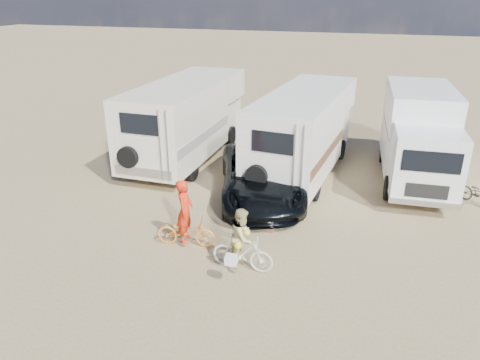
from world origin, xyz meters
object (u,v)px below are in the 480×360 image
(rv_left, at_px, (186,121))
(dark_suv, at_px, (260,175))
(bike_man, at_px, (186,231))
(cooler, at_px, (249,186))
(rider_man, at_px, (185,216))
(crate, at_px, (269,223))
(box_truck, at_px, (419,139))
(bike_woman, at_px, (242,253))
(rider_woman, at_px, (242,243))
(rv_main, at_px, (303,134))
(bike_parked, at_px, (480,194))

(rv_left, height_order, dark_suv, rv_left)
(bike_man, height_order, cooler, bike_man)
(rider_man, bearing_deg, rv_left, 14.37)
(rv_left, bearing_deg, crate, -45.54)
(dark_suv, bearing_deg, box_truck, 11.48)
(rv_left, relative_size, cooler, 15.62)
(dark_suv, relative_size, bike_woman, 3.49)
(rider_woman, distance_m, crate, 2.43)
(bike_man, bearing_deg, rider_man, -0.00)
(bike_man, height_order, bike_woman, bike_woman)
(bike_woman, distance_m, cooler, 5.03)
(dark_suv, distance_m, crate, 2.47)
(rv_main, height_order, dark_suv, rv_main)
(rv_left, relative_size, box_truck, 1.21)
(cooler, bearing_deg, crate, -81.00)
(rv_main, bearing_deg, crate, -86.09)
(box_truck, relative_size, bike_man, 3.75)
(rv_left, distance_m, bike_parked, 11.58)
(rv_left, xyz_separation_m, cooler, (3.57, -2.65, -1.45))
(rv_main, relative_size, rider_woman, 4.73)
(rv_left, height_order, bike_woman, rv_left)
(dark_suv, height_order, cooler, dark_suv)
(cooler, height_order, crate, crate)
(rv_left, bearing_deg, bike_man, -66.27)
(dark_suv, bearing_deg, bike_woman, -99.65)
(box_truck, distance_m, bike_woman, 8.96)
(box_truck, height_order, rider_man, box_truck)
(box_truck, distance_m, crate, 7.04)
(rv_main, bearing_deg, bike_woman, -86.79)
(bike_parked, bearing_deg, bike_woman, 176.15)
(rv_main, xyz_separation_m, rider_man, (-2.18, -6.51, -0.70))
(cooler, bearing_deg, dark_suv, -49.71)
(bike_parked, height_order, crate, bike_parked)
(bike_woman, height_order, rider_man, rider_man)
(rv_main, relative_size, bike_man, 4.44)
(rv_left, bearing_deg, rv_main, -2.89)
(box_truck, xyz_separation_m, bike_woman, (-4.53, -7.64, -1.22))
(bike_man, xyz_separation_m, cooler, (0.65, 4.17, -0.25))
(rv_left, distance_m, box_truck, 9.35)
(rv_left, bearing_deg, rider_woman, -56.73)
(rider_woman, bearing_deg, bike_parked, -45.57)
(rider_man, bearing_deg, dark_suv, -25.57)
(bike_man, distance_m, rider_man, 0.48)
(rv_left, height_order, bike_man, rv_left)
(bike_man, xyz_separation_m, bike_parked, (8.51, 5.42, -0.04))
(bike_woman, bearing_deg, box_truck, -29.00)
(bike_woman, xyz_separation_m, bike_parked, (6.61, 6.11, -0.10))
(rider_woman, bearing_deg, dark_suv, 10.78)
(rider_woman, bearing_deg, rider_man, 71.74)
(box_truck, relative_size, crate, 12.90)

